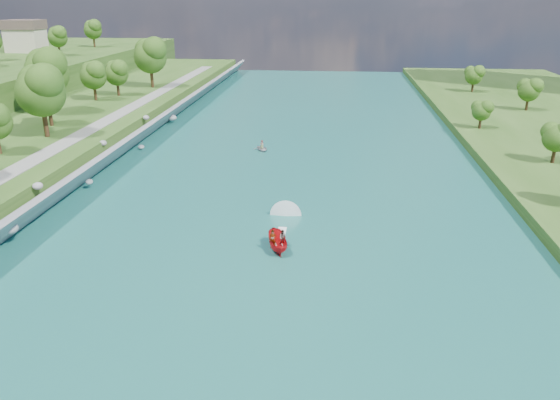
# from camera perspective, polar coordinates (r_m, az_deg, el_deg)

# --- Properties ---
(ground) EXTENTS (260.00, 260.00, 0.00)m
(ground) POSITION_cam_1_polar(r_m,az_deg,el_deg) (49.99, -2.02, -7.52)
(ground) COLOR #2D5119
(ground) RESTS_ON ground
(river_water) EXTENTS (55.00, 240.00, 0.10)m
(river_water) POSITION_cam_1_polar(r_m,az_deg,el_deg) (68.14, 0.25, 0.43)
(river_water) COLOR #195F5E
(river_water) RESTS_ON ground
(ridge_west) EXTENTS (60.00, 120.00, 9.00)m
(ridge_west) POSITION_cam_1_polar(r_m,az_deg,el_deg) (165.71, -27.19, 11.81)
(ridge_west) COLOR #2D5119
(ridge_west) RESTS_ON ground
(riprap_bank) EXTENTS (4.15, 236.00, 4.11)m
(riprap_bank) POSITION_cam_1_polar(r_m,az_deg,el_deg) (73.76, -20.25, 2.15)
(riprap_bank) COLOR slate
(riprap_bank) RESTS_ON ground
(riverside_path) EXTENTS (3.00, 200.00, 0.10)m
(riverside_path) POSITION_cam_1_polar(r_m,az_deg,el_deg) (77.15, -24.59, 3.68)
(riverside_path) COLOR gray
(riverside_path) RESTS_ON berm_west
(trees_east) EXTENTS (17.43, 135.45, 7.70)m
(trees_east) POSITION_cam_1_polar(r_m,az_deg,el_deg) (91.05, 26.23, 6.70)
(trees_east) COLOR #1F4813
(trees_east) RESTS_ON berm_east
(trees_ridge) EXTENTS (18.76, 54.35, 9.28)m
(trees_ridge) POSITION_cam_1_polar(r_m,az_deg,el_deg) (159.43, -23.93, 15.29)
(trees_ridge) COLOR #1F4813
(trees_ridge) RESTS_ON ridge_west
(motorboat) EXTENTS (3.60, 19.15, 2.22)m
(motorboat) POSITION_cam_1_polar(r_m,az_deg,el_deg) (54.73, -0.14, -3.91)
(motorboat) COLOR red
(motorboat) RESTS_ON river_water
(raft) EXTENTS (3.32, 3.77, 1.63)m
(raft) POSITION_cam_1_polar(r_m,az_deg,el_deg) (88.29, -1.91, 5.45)
(raft) COLOR #93959B
(raft) RESTS_ON river_water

